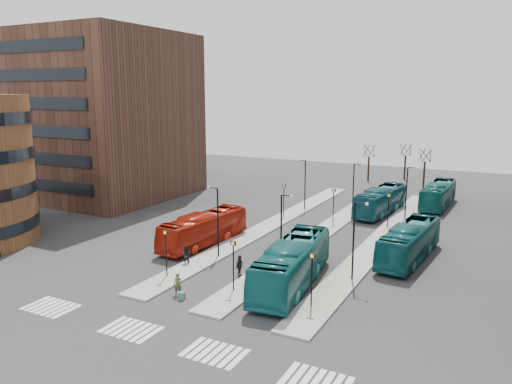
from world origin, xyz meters
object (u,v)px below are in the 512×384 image
at_px(suitcase, 182,296).
at_px(teal_bus_c, 410,242).
at_px(teal_bus_b, 381,201).
at_px(traveller, 178,284).
at_px(teal_bus_a, 292,264).
at_px(commuter_a, 186,255).
at_px(red_bus, 204,229).
at_px(teal_bus_d, 438,195).
at_px(commuter_b, 240,266).
at_px(commuter_c, 266,262).

xyz_separation_m(suitcase, teal_bus_c, (12.36, 16.12, 1.28)).
xyz_separation_m(teal_bus_b, traveller, (-6.82, -30.89, -0.78)).
xyz_separation_m(suitcase, teal_bus_a, (5.77, 5.97, 1.44)).
distance_m(teal_bus_c, commuter_a, 19.12).
height_order(red_bus, teal_bus_d, teal_bus_d).
relative_size(teal_bus_c, commuter_b, 6.36).
xyz_separation_m(suitcase, red_bus, (-5.71, 11.54, 1.25)).
bearing_deg(teal_bus_d, traveller, -105.93).
bearing_deg(traveller, commuter_b, 40.02).
distance_m(red_bus, teal_bus_d, 32.06).
height_order(teal_bus_b, commuter_b, teal_bus_b).
bearing_deg(suitcase, commuter_b, 61.97).
xyz_separation_m(suitcase, traveller, (-0.69, 0.54, 0.53)).
bearing_deg(traveller, red_bus, 86.93).
distance_m(suitcase, teal_bus_b, 32.04).
distance_m(teal_bus_d, commuter_b, 34.35).
xyz_separation_m(teal_bus_a, commuter_c, (-3.17, 1.97, -0.98)).
bearing_deg(commuter_a, commuter_b, 162.41).
bearing_deg(commuter_b, traveller, 157.24).
distance_m(teal_bus_c, commuter_b, 15.12).
bearing_deg(teal_bus_d, commuter_a, -113.61).
distance_m(suitcase, commuter_b, 5.91).
bearing_deg(teal_bus_b, traveller, -96.66).
bearing_deg(commuter_c, traveller, 13.39).
height_order(red_bus, teal_bus_a, teal_bus_a).
bearing_deg(teal_bus_b, commuter_c, -92.74).
xyz_separation_m(teal_bus_d, commuter_a, (-15.58, -32.35, -0.72)).
bearing_deg(teal_bus_a, red_bus, 147.39).
bearing_deg(red_bus, suitcase, -59.07).
height_order(red_bus, teal_bus_c, teal_bus_c).
relative_size(suitcase, traveller, 0.34).
bearing_deg(teal_bus_c, red_bus, -160.91).
distance_m(teal_bus_a, teal_bus_c, 12.11).
height_order(suitcase, traveller, traveller).
relative_size(teal_bus_a, commuter_b, 6.99).
bearing_deg(commuter_b, commuter_c, -27.95).
relative_size(suitcase, teal_bus_d, 0.05).
height_order(teal_bus_b, teal_bus_d, teal_bus_b).
distance_m(teal_bus_b, teal_bus_c, 16.53).
distance_m(teal_bus_d, commuter_c, 31.87).
bearing_deg(teal_bus_b, teal_bus_d, 57.70).
bearing_deg(commuter_b, teal_bus_c, -46.74).
distance_m(red_bus, commuter_b, 9.25).
height_order(suitcase, teal_bus_b, teal_bus_b).
bearing_deg(teal_bus_d, red_bus, -120.70).
bearing_deg(teal_bus_d, commuter_b, -105.22).
height_order(traveller, commuter_a, commuter_a).
distance_m(commuter_a, commuter_b, 5.37).
xyz_separation_m(suitcase, commuter_b, (1.43, 5.70, 0.61)).
bearing_deg(teal_bus_a, suitcase, -140.80).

